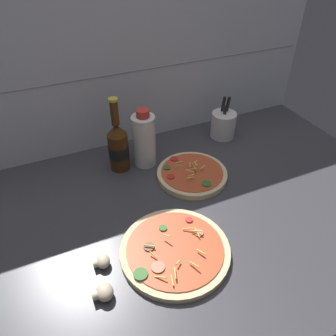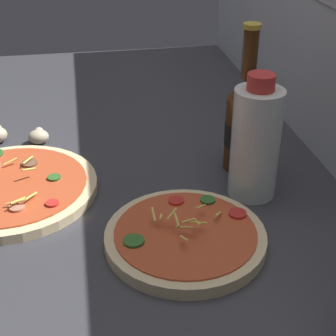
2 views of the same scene
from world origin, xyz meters
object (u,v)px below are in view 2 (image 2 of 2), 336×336
(pizza_far, at_px, (185,237))
(beer_bottle, at_px, (245,122))
(oil_bottle, at_px, (255,142))
(mushroom_left, at_px, (39,136))
(pizza_near, at_px, (11,188))

(pizza_far, relative_size, beer_bottle, 0.90)
(beer_bottle, bearing_deg, pizza_far, -35.76)
(pizza_far, bearing_deg, oil_bottle, 130.17)
(pizza_far, height_order, mushroom_left, pizza_far)
(pizza_near, relative_size, mushroom_left, 6.73)
(beer_bottle, relative_size, oil_bottle, 1.25)
(pizza_near, height_order, oil_bottle, oil_bottle)
(pizza_near, relative_size, pizza_far, 1.23)
(pizza_near, bearing_deg, pizza_far, 54.83)
(pizza_near, bearing_deg, beer_bottle, 92.85)
(mushroom_left, bearing_deg, oil_bottle, 55.17)
(beer_bottle, distance_m, mushroom_left, 0.42)
(oil_bottle, height_order, mushroom_left, oil_bottle)
(oil_bottle, bearing_deg, beer_bottle, 173.65)
(oil_bottle, bearing_deg, pizza_far, -49.83)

